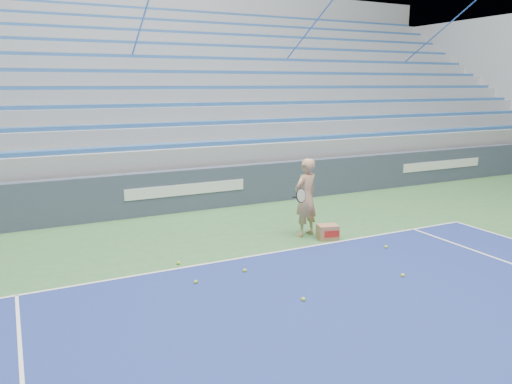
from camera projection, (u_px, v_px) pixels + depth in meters
sponsor_barrier at (185, 190)px, 13.00m from camera, size 30.00×0.32×1.10m
bleachers at (132, 110)px, 17.62m from camera, size 31.00×9.15×7.30m
tennis_player at (306, 197)px, 10.79m from camera, size 0.96×0.91×1.71m
ball_box at (328, 232)px, 10.68m from camera, size 0.49×0.42×0.32m
tennis_ball_0 at (178, 263)px, 9.19m from camera, size 0.07×0.07×0.07m
tennis_ball_1 at (303, 299)px, 7.63m from camera, size 0.07×0.07×0.07m
tennis_ball_2 at (196, 282)px, 8.30m from camera, size 0.07×0.07×0.07m
tennis_ball_3 at (245, 271)px, 8.81m from camera, size 0.07×0.07×0.07m
tennis_ball_4 at (403, 275)px, 8.59m from camera, size 0.07×0.07×0.07m
tennis_ball_5 at (386, 247)px, 10.08m from camera, size 0.07×0.07×0.07m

